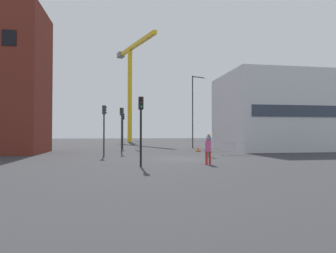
{
  "coord_description": "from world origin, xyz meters",
  "views": [
    {
      "loc": [
        -4.2,
        -20.27,
        1.87
      ],
      "look_at": [
        0.0,
        5.68,
        2.46
      ],
      "focal_mm": 30.57,
      "sensor_mm": 36.0,
      "label": 1
    }
  ],
  "objects": [
    {
      "name": "pedestrian_waiting",
      "position": [
        2.46,
        1.14,
        1.08
      ],
      "size": [
        0.34,
        0.34,
        1.84
      ],
      "color": "#2D844C",
      "rests_on": "ground"
    },
    {
      "name": "ground",
      "position": [
        0.0,
        0.0,
        0.0
      ],
      "size": [
        160.0,
        160.0,
        0.0
      ],
      "primitive_type": "plane",
      "color": "#333335"
    },
    {
      "name": "office_block",
      "position": [
        12.09,
        9.11,
        4.12
      ],
      "size": [
        10.57,
        9.33,
        8.25
      ],
      "color": "silver",
      "rests_on": "ground"
    },
    {
      "name": "traffic_cone_orange",
      "position": [
        3.39,
        7.68,
        0.23
      ],
      "size": [
        0.5,
        0.5,
        0.51
      ],
      "color": "black",
      "rests_on": "ground"
    },
    {
      "name": "pedestrian_walking",
      "position": [
        0.83,
        -4.0,
        0.94
      ],
      "size": [
        0.34,
        0.34,
        1.62
      ],
      "color": "red",
      "rests_on": "ground"
    },
    {
      "name": "traffic_light_near",
      "position": [
        -3.16,
        -4.5,
        2.6
      ],
      "size": [
        0.27,
        0.38,
        3.86
      ],
      "color": "black",
      "rests_on": "ground"
    },
    {
      "name": "construction_crane",
      "position": [
        -2.45,
        37.76,
        13.33
      ],
      "size": [
        7.05,
        16.79,
        19.6
      ],
      "color": "gold",
      "rests_on": "ground"
    },
    {
      "name": "safety_barrier_rear",
      "position": [
        4.99,
        2.1,
        0.56
      ],
      "size": [
        2.43,
        0.06,
        1.08
      ],
      "color": "#B2B5BA",
      "rests_on": "ground"
    },
    {
      "name": "safety_barrier_left_run",
      "position": [
        -2.58,
        9.62,
        0.56
      ],
      "size": [
        0.38,
        2.52,
        1.08
      ],
      "color": "#9EA0A5",
      "rests_on": "ground"
    },
    {
      "name": "traffic_light_crosswalk",
      "position": [
        -5.6,
        2.98,
        2.72
      ],
      "size": [
        0.38,
        0.28,
        4.06
      ],
      "color": "#2D2D30",
      "rests_on": "ground"
    },
    {
      "name": "traffic_light_median",
      "position": [
        -4.09,
        12.53,
        2.74
      ],
      "size": [
        0.39,
        0.32,
        4.09
      ],
      "color": "#232326",
      "rests_on": "ground"
    },
    {
      "name": "traffic_light_verge",
      "position": [
        -4.22,
        6.2,
        2.79
      ],
      "size": [
        0.36,
        0.38,
        4.18
      ],
      "color": "#2D2D30",
      "rests_on": "ground"
    },
    {
      "name": "streetlamp_tall",
      "position": [
        4.53,
        13.67,
        5.14
      ],
      "size": [
        1.9,
        0.72,
        8.87
      ],
      "color": "#2D2D30",
      "rests_on": "ground"
    }
  ]
}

